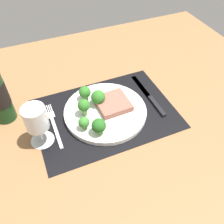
{
  "coord_description": "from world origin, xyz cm",
  "views": [
    {
      "loc": [
        -19.32,
        -51.67,
        58.56
      ],
      "look_at": [
        1.62,
        -1.81,
        1.9
      ],
      "focal_mm": 39.01,
      "sensor_mm": 36.0,
      "label": 1
    }
  ],
  "objects": [
    {
      "name": "steak",
      "position": [
        3.02,
        0.8,
        2.91
      ],
      "size": [
        10.53,
        10.52,
        2.02
      ],
      "primitive_type": "cube",
      "rotation": [
        0.0,
        0.0,
        0.03
      ],
      "color": "#8C5647",
      "rests_on": "plate"
    },
    {
      "name": "knife",
      "position": [
        17.16,
        0.53,
        0.6
      ],
      "size": [
        1.8,
        23.0,
        0.8
      ],
      "rotation": [
        0.0,
        0.0,
        0.03
      ],
      "color": "black",
      "rests_on": "placemat"
    },
    {
      "name": "wine_glass",
      "position": [
        -21.36,
        -2.89,
        8.87
      ],
      "size": [
        6.97,
        6.97,
        13.45
      ],
      "color": "silver",
      "rests_on": "ground_plane"
    },
    {
      "name": "broccoli_front_edge",
      "position": [
        -5.19,
        -8.15,
        4.96
      ],
      "size": [
        4.35,
        4.35,
        5.34
      ],
      "color": "#6B994C",
      "rests_on": "plate"
    },
    {
      "name": "ground_plane",
      "position": [
        0.0,
        0.0,
        -1.5
      ],
      "size": [
        140.0,
        110.0,
        3.0
      ],
      "primitive_type": "cube",
      "color": "brown"
    },
    {
      "name": "broccoli_near_steak",
      "position": [
        -6.71,
        0.8,
        5.48
      ],
      "size": [
        3.94,
        3.94,
        5.8
      ],
      "color": "#6B994C",
      "rests_on": "plate"
    },
    {
      "name": "broccoli_back_left",
      "position": [
        -4.28,
        7.38,
        4.85
      ],
      "size": [
        3.98,
        3.98,
        5.06
      ],
      "color": "#5B8942",
      "rests_on": "plate"
    },
    {
      "name": "plate",
      "position": [
        0.0,
        0.0,
        1.1
      ],
      "size": [
        26.89,
        26.89,
        1.6
      ],
      "primitive_type": "cylinder",
      "color": "white",
      "rests_on": "placemat"
    },
    {
      "name": "placemat",
      "position": [
        0.0,
        0.0,
        0.15
      ],
      "size": [
        45.06,
        32.15,
        0.3
      ],
      "primitive_type": "cube",
      "color": "black",
      "rests_on": "ground_plane"
    },
    {
      "name": "fork",
      "position": [
        -16.88,
        1.42,
        0.55
      ],
      "size": [
        2.4,
        19.2,
        0.5
      ],
      "rotation": [
        0.0,
        0.0,
        -0.0
      ],
      "color": "silver",
      "rests_on": "placemat"
    },
    {
      "name": "broccoli_center",
      "position": [
        -1.14,
        3.24,
        5.04
      ],
      "size": [
        4.64,
        4.64,
        5.51
      ],
      "color": "#5B8942",
      "rests_on": "plate"
    },
    {
      "name": "broccoli_near_fork",
      "position": [
        -8.65,
        -4.82,
        4.47
      ],
      "size": [
        3.39,
        3.39,
        4.35
      ],
      "color": "#5B8942",
      "rests_on": "plate"
    }
  ]
}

